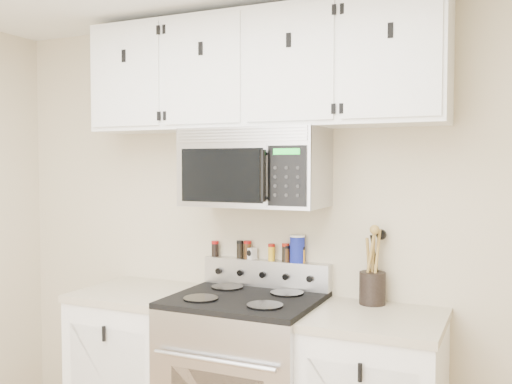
{
  "coord_description": "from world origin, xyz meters",
  "views": [
    {
      "loc": [
        1.27,
        -1.26,
        1.65
      ],
      "look_at": [
        0.05,
        1.45,
        1.5
      ],
      "focal_mm": 40.0,
      "sensor_mm": 36.0,
      "label": 1
    }
  ],
  "objects_px": {
    "range": "(245,383)",
    "salt_canister": "(297,249)",
    "utensil_crock": "(372,285)",
    "microwave": "(255,168)"
  },
  "relations": [
    {
      "from": "microwave",
      "to": "salt_canister",
      "type": "relative_size",
      "value": 4.92
    },
    {
      "from": "salt_canister",
      "to": "range",
      "type": "bearing_deg",
      "value": -123.78
    },
    {
      "from": "microwave",
      "to": "utensil_crock",
      "type": "xyz_separation_m",
      "value": [
        0.62,
        0.11,
        -0.61
      ]
    },
    {
      "from": "utensil_crock",
      "to": "range",
      "type": "bearing_deg",
      "value": -159.53
    },
    {
      "from": "range",
      "to": "salt_canister",
      "type": "distance_m",
      "value": 0.77
    },
    {
      "from": "range",
      "to": "salt_canister",
      "type": "height_order",
      "value": "salt_canister"
    },
    {
      "from": "utensil_crock",
      "to": "salt_canister",
      "type": "bearing_deg",
      "value": 173.41
    },
    {
      "from": "range",
      "to": "microwave",
      "type": "relative_size",
      "value": 1.45
    },
    {
      "from": "utensil_crock",
      "to": "salt_canister",
      "type": "xyz_separation_m",
      "value": [
        -0.43,
        0.05,
        0.16
      ]
    },
    {
      "from": "range",
      "to": "microwave",
      "type": "bearing_deg",
      "value": 89.77
    }
  ]
}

